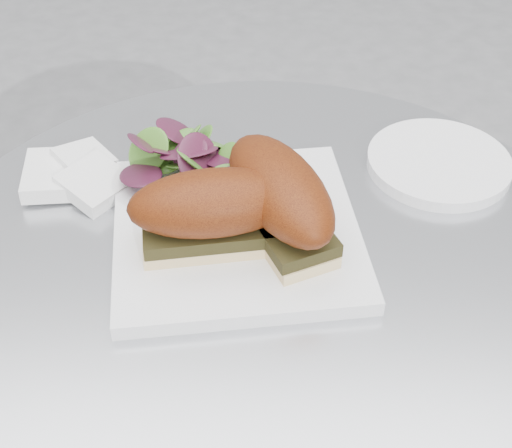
{
  "coord_description": "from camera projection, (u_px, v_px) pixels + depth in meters",
  "views": [
    {
      "loc": [
        0.0,
        -0.48,
        1.21
      ],
      "look_at": [
        -0.01,
        0.02,
        0.77
      ],
      "focal_mm": 50.0,
      "sensor_mm": 36.0,
      "label": 1
    }
  ],
  "objects": [
    {
      "name": "plate",
      "position": [
        236.0,
        231.0,
        0.71
      ],
      "size": [
        0.27,
        0.27,
        0.02
      ],
      "primitive_type": "cube",
      "rotation": [
        0.0,
        0.0,
        0.14
      ],
      "color": "white",
      "rests_on": "table"
    },
    {
      "name": "napkin",
      "position": [
        79.0,
        182.0,
        0.77
      ],
      "size": [
        0.12,
        0.12,
        0.02
      ],
      "primitive_type": null,
      "rotation": [
        0.0,
        0.0,
        -0.16
      ],
      "color": "white",
      "rests_on": "table"
    },
    {
      "name": "table",
      "position": [
        263.0,
        414.0,
        0.84
      ],
      "size": [
        0.7,
        0.7,
        0.73
      ],
      "color": "silver",
      "rests_on": "ground"
    },
    {
      "name": "saucer",
      "position": [
        439.0,
        163.0,
        0.8
      ],
      "size": [
        0.16,
        0.16,
        0.01
      ],
      "primitive_type": "cylinder",
      "color": "white",
      "rests_on": "table"
    },
    {
      "name": "sandwich_right",
      "position": [
        280.0,
        196.0,
        0.67
      ],
      "size": [
        0.14,
        0.18,
        0.08
      ],
      "rotation": [
        0.0,
        0.0,
        -1.13
      ],
      "color": "beige",
      "rests_on": "plate"
    },
    {
      "name": "sandwich_left",
      "position": [
        214.0,
        210.0,
        0.66
      ],
      "size": [
        0.17,
        0.1,
        0.08
      ],
      "rotation": [
        0.0,
        0.0,
        0.17
      ],
      "color": "beige",
      "rests_on": "plate"
    },
    {
      "name": "salad",
      "position": [
        190.0,
        161.0,
        0.74
      ],
      "size": [
        0.12,
        0.12,
        0.05
      ],
      "primitive_type": null,
      "color": "#619831",
      "rests_on": "plate"
    }
  ]
}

